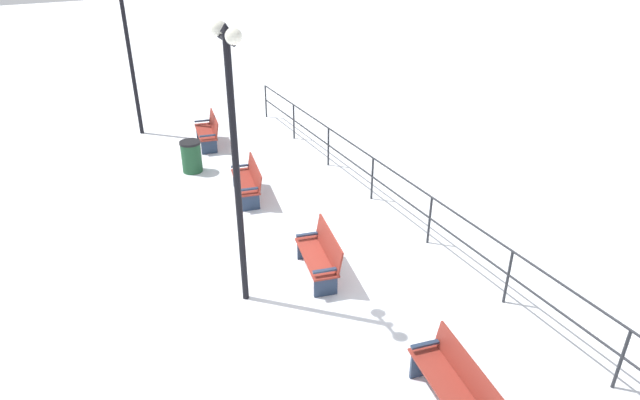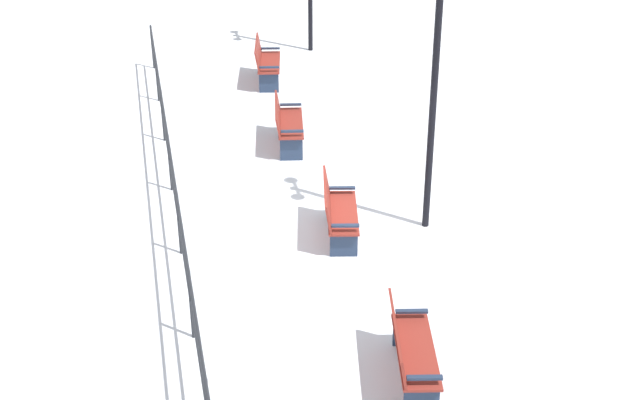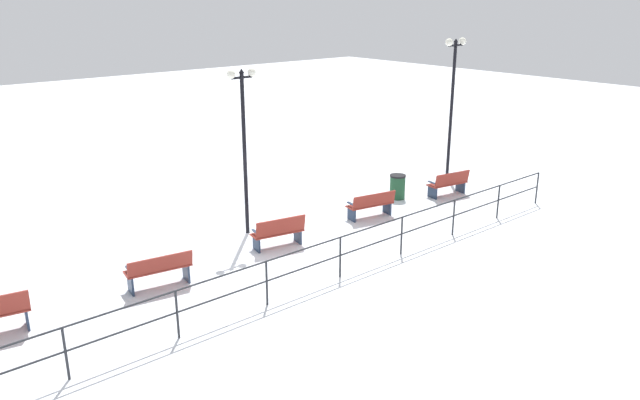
# 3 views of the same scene
# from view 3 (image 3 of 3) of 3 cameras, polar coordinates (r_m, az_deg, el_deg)

# --- Properties ---
(ground_plane) EXTENTS (80.00, 80.00, 0.00)m
(ground_plane) POSITION_cam_3_polar(r_m,az_deg,el_deg) (17.32, -3.83, -4.33)
(ground_plane) COLOR white
(ground_plane) RESTS_ON ground
(bench_nearest) EXTENTS (0.79, 1.56, 0.89)m
(bench_nearest) POSITION_cam_3_polar(r_m,az_deg,el_deg) (21.97, 11.74, 1.51)
(bench_nearest) COLOR maroon
(bench_nearest) RESTS_ON ground
(bench_second) EXTENTS (0.81, 1.61, 0.85)m
(bench_second) POSITION_cam_3_polar(r_m,az_deg,el_deg) (19.42, 4.73, -0.42)
(bench_second) COLOR maroon
(bench_second) RESTS_ON ground
(bench_third) EXTENTS (0.82, 1.54, 0.91)m
(bench_third) POSITION_cam_3_polar(r_m,az_deg,el_deg) (17.11, -3.83, -2.96)
(bench_third) COLOR maroon
(bench_third) RESTS_ON ground
(bench_fourth) EXTENTS (0.78, 1.62, 0.88)m
(bench_fourth) POSITION_cam_3_polar(r_m,az_deg,el_deg) (15.26, -14.58, -6.20)
(bench_fourth) COLOR maroon
(bench_fourth) RESTS_ON ground
(lamppost_near) EXTENTS (0.28, 1.05, 5.20)m
(lamppost_near) POSITION_cam_3_polar(r_m,az_deg,el_deg) (23.77, 12.14, 10.46)
(lamppost_near) COLOR black
(lamppost_near) RESTS_ON ground
(lamppost_middle) EXTENTS (0.24, 0.91, 4.77)m
(lamppost_middle) POSITION_cam_3_polar(r_m,az_deg,el_deg) (17.53, -7.04, 6.67)
(lamppost_middle) COLOR black
(lamppost_middle) RESTS_ON ground
(waterfront_railing) EXTENTS (0.05, 17.80, 1.08)m
(waterfront_railing) POSITION_cam_3_polar(r_m,az_deg,el_deg) (15.22, 1.88, -4.59)
(waterfront_railing) COLOR #26282D
(waterfront_railing) RESTS_ON ground
(trash_bin) EXTENTS (0.55, 0.55, 0.84)m
(trash_bin) POSITION_cam_3_polar(r_m,az_deg,el_deg) (21.39, 7.13, 1.23)
(trash_bin) COLOR #1E4C2D
(trash_bin) RESTS_ON ground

